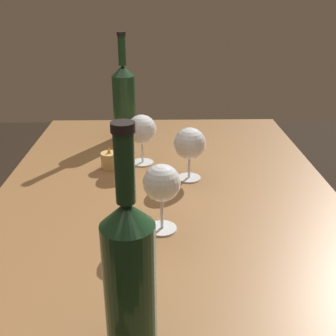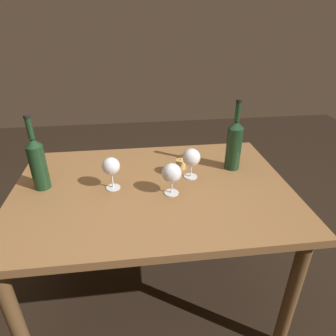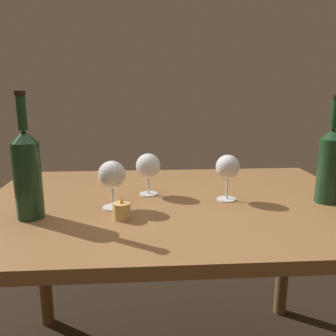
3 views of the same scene
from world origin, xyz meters
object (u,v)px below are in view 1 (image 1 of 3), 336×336
Objects in this scene: wine_glass_left at (142,130)px; wine_bottle_second at (124,101)px; wine_bottle at (130,275)px; wine_glass_centre at (190,145)px; wine_glass_right at (162,184)px; votive_candle at (110,161)px.

wine_bottle_second is (0.23, 0.07, 0.03)m from wine_glass_left.
wine_bottle is at bearing -175.24° from wine_bottle_second.
wine_glass_left is 0.18m from wine_glass_centre.
wine_glass_centre is 0.41m from wine_bottle_second.
wine_glass_right reaches higher than votive_candle.
wine_glass_right is 0.63m from wine_bottle_second.
wine_glass_left reaches higher than wine_glass_centre.
wine_bottle_second is 5.46× the size of votive_candle.
wine_bottle_second reaches higher than wine_glass_right.
wine_glass_right is 0.44× the size of wine_bottle.
wine_glass_right is at bearing 163.52° from wine_glass_centre.
wine_glass_left is 0.25m from wine_bottle_second.
wine_glass_right reaches higher than wine_glass_left.
wine_glass_left is at bearing -70.64° from votive_candle.
wine_bottle is 0.95m from wine_bottle_second.
votive_candle is at bearing 8.94° from wine_bottle.
votive_candle is (0.35, 0.15, -0.09)m from wine_glass_right.
wine_glass_right is 0.39m from votive_candle.
wine_glass_centre is at bearing -11.99° from wine_bottle.
wine_glass_centre reaches higher than votive_candle.
wine_glass_left reaches higher than votive_candle.
wine_glass_left is at bearing 0.75° from wine_bottle.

